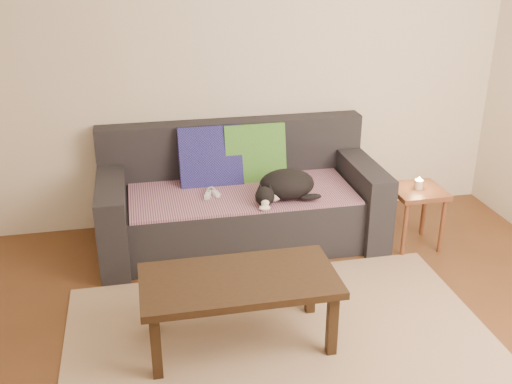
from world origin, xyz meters
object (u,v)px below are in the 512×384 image
(sofa, at_px, (240,203))
(wii_remote_a, at_px, (208,194))
(cat, at_px, (285,185))
(wii_remote_b, at_px, (214,192))
(coffee_table, at_px, (239,286))
(side_table, at_px, (417,199))

(sofa, bearing_deg, wii_remote_a, -155.02)
(cat, xyz_separation_m, wii_remote_a, (-0.54, 0.16, -0.09))
(sofa, height_order, wii_remote_b, sofa)
(cat, xyz_separation_m, wii_remote_b, (-0.49, 0.18, -0.09))
(coffee_table, bearing_deg, sofa, 79.53)
(sofa, relative_size, wii_remote_a, 14.00)
(sofa, bearing_deg, cat, -44.57)
(cat, distance_m, coffee_table, 1.15)
(sofa, distance_m, side_table, 1.34)
(wii_remote_a, distance_m, side_table, 1.56)
(cat, distance_m, side_table, 1.02)
(side_table, relative_size, coffee_table, 0.42)
(wii_remote_b, bearing_deg, sofa, -79.96)
(sofa, bearing_deg, wii_remote_b, -155.13)
(cat, height_order, wii_remote_b, cat)
(sofa, height_order, cat, sofa)
(wii_remote_a, xyz_separation_m, wii_remote_b, (0.05, 0.02, 0.00))
(sofa, xyz_separation_m, wii_remote_a, (-0.25, -0.12, 0.15))
(cat, bearing_deg, sofa, 139.69)
(cat, xyz_separation_m, coffee_table, (-0.52, -1.01, -0.16))
(sofa, bearing_deg, side_table, -16.10)
(sofa, height_order, coffee_table, sofa)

